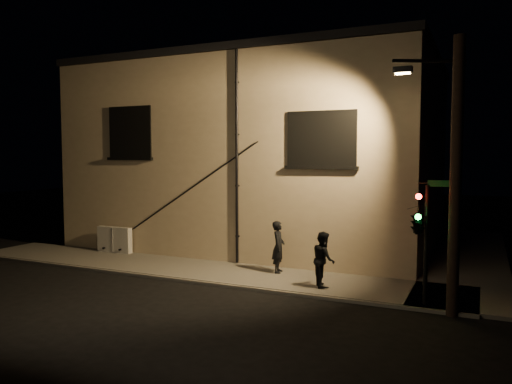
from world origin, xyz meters
The scene contains 8 objects.
ground centered at (0.00, 0.00, 0.00)m, with size 90.00×90.00×0.00m, color black.
sidewalk centered at (1.22, 4.39, 0.06)m, with size 21.00×16.00×0.12m.
building centered at (-3.00, 8.99, 4.40)m, with size 16.20×12.23×8.80m.
utility_cabinet centered at (-7.74, 2.70, 0.68)m, with size 1.71×0.29×1.13m, color beige.
pedestrian_a centered at (0.26, 2.17, 1.06)m, with size 0.69×0.45×1.88m, color black.
pedestrian_b centered at (2.33, 0.97, 1.02)m, with size 0.88×0.68×1.80m, color black.
traffic_signal centered at (5.35, 0.19, 2.53)m, with size 1.31×2.11×3.57m.
streetlamp_pole centered at (6.22, -0.04, 3.98)m, with size 2.03×1.40×7.55m.
Camera 1 is at (6.99, -14.48, 4.38)m, focal length 35.00 mm.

